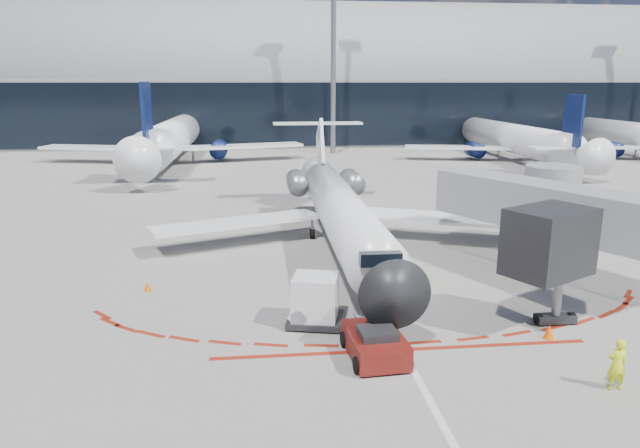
{
  "coord_description": "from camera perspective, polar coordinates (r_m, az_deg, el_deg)",
  "views": [
    {
      "loc": [
        -5.01,
        -30.25,
        9.55
      ],
      "look_at": [
        -1.87,
        -0.34,
        2.05
      ],
      "focal_mm": 32.0,
      "sensor_mm": 36.0,
      "label": 1
    }
  ],
  "objects": [
    {
      "name": "apron_stop_bar",
      "position": [
        21.63,
        8.23,
        -12.33
      ],
      "size": [
        14.0,
        0.25,
        0.01
      ],
      "primitive_type": "cube",
      "color": "maroon",
      "rests_on": "ground"
    },
    {
      "name": "ramp_worker",
      "position": [
        20.79,
        27.58,
        -12.35
      ],
      "size": [
        0.64,
        0.43,
        1.75
      ],
      "primitive_type": "imported",
      "rotation": [
        0.0,
        0.0,
        3.13
      ],
      "color": "#EFFD1A",
      "rests_on": "ground"
    },
    {
      "name": "ground",
      "position": [
        32.12,
        3.26,
        -3.31
      ],
      "size": [
        260.0,
        260.0,
        0.0
      ],
      "primitive_type": "plane",
      "color": "gray",
      "rests_on": "ground"
    },
    {
      "name": "bg_airliner_0",
      "position": [
        72.7,
        -14.6,
        10.77
      ],
      "size": [
        37.07,
        39.25,
        11.99
      ],
      "primitive_type": null,
      "color": "white",
      "rests_on": "ground"
    },
    {
      "name": "bg_airliner_1",
      "position": [
        76.67,
        18.85,
        10.03
      ],
      "size": [
        32.24,
        34.13,
        10.43
      ],
      "primitive_type": null,
      "color": "white",
      "rests_on": "ground"
    },
    {
      "name": "apron_centerline",
      "position": [
        34.01,
        2.72,
        -2.31
      ],
      "size": [
        0.25,
        40.0,
        0.01
      ],
      "primitive_type": "cube",
      "color": "silver",
      "rests_on": "ground"
    },
    {
      "name": "safety_cone_left",
      "position": [
        28.07,
        -16.86,
        -5.98
      ],
      "size": [
        0.35,
        0.35,
        0.49
      ],
      "primitive_type": "cone",
      "color": "#FF5B05",
      "rests_on": "ground"
    },
    {
      "name": "safety_cone_right",
      "position": [
        23.84,
        21.93,
        -9.96
      ],
      "size": [
        0.4,
        0.4,
        0.55
      ],
      "primitive_type": "cone",
      "color": "#FF5B05",
      "rests_on": "ground"
    },
    {
      "name": "terminal_building",
      "position": [
        95.36,
        -3.07,
        13.37
      ],
      "size": [
        150.0,
        24.15,
        24.0
      ],
      "color": "gray",
      "rests_on": "ground"
    },
    {
      "name": "light_mast_centre",
      "position": [
        78.95,
        1.34,
        16.14
      ],
      "size": [
        0.7,
        0.7,
        25.0
      ],
      "primitive_type": "cylinder",
      "color": "gray",
      "rests_on": "ground"
    },
    {
      "name": "pushback_tug",
      "position": [
        20.75,
        5.53,
        -11.81
      ],
      "size": [
        2.19,
        4.73,
        1.21
      ],
      "rotation": [
        0.0,
        0.0,
        0.08
      ],
      "color": "#4F100B",
      "rests_on": "ground"
    },
    {
      "name": "regional_jet",
      "position": [
        34.12,
        1.86,
        1.77
      ],
      "size": [
        22.52,
        27.77,
        6.95
      ],
      "color": "white",
      "rests_on": "ground"
    },
    {
      "name": "uld_container",
      "position": [
        23.11,
        -0.47,
        -7.67
      ],
      "size": [
        2.54,
        2.29,
        2.05
      ],
      "rotation": [
        0.0,
        0.0,
        -0.23
      ],
      "color": "black",
      "rests_on": "ground"
    },
    {
      "name": "jet_bridge",
      "position": [
        31.69,
        22.02,
        1.06
      ],
      "size": [
        10.03,
        15.2,
        4.9
      ],
      "color": "gray",
      "rests_on": "ground"
    }
  ]
}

